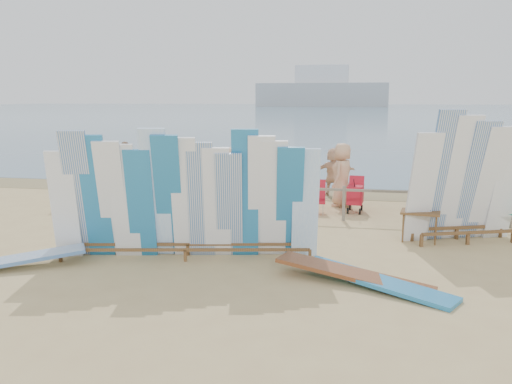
% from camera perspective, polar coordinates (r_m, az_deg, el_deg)
% --- Properties ---
extents(ground, '(160.00, 160.00, 0.00)m').
position_cam_1_polar(ground, '(11.47, -1.46, -5.88)').
color(ground, tan).
rests_on(ground, ground).
extents(ocean, '(320.00, 240.00, 0.02)m').
position_cam_1_polar(ocean, '(138.83, 10.23, 8.47)').
color(ocean, '#47677F').
rests_on(ocean, ground).
extents(wet_sand_strip, '(40.00, 2.60, 0.01)m').
position_cam_1_polar(wet_sand_strip, '(18.40, 3.42, 0.13)').
color(wet_sand_strip, olive).
rests_on(wet_sand_strip, ground).
extents(distant_ship, '(45.00, 8.00, 14.00)m').
position_cam_1_polar(distant_ship, '(191.33, 6.91, 10.50)').
color(distant_ship, '#999EA3').
rests_on(distant_ship, ocean).
extents(fence, '(12.08, 0.08, 0.90)m').
position_cam_1_polar(fence, '(14.20, 1.16, -0.19)').
color(fence, '#796D5B').
rests_on(fence, ground).
extents(main_surfboard_rack, '(5.17, 1.60, 2.58)m').
position_cam_1_polar(main_surfboard_rack, '(10.55, -7.52, -0.93)').
color(main_surfboard_rack, brown).
rests_on(main_surfboard_rack, ground).
extents(side_surfboard_rack, '(2.59, 1.46, 2.90)m').
position_cam_1_polar(side_surfboard_rack, '(12.49, 21.15, 0.83)').
color(side_surfboard_rack, brown).
rests_on(side_surfboard_rack, ground).
extents(vendor_table, '(0.90, 0.69, 1.09)m').
position_cam_1_polar(vendor_table, '(12.40, 16.86, -3.38)').
color(vendor_table, brown).
rests_on(vendor_table, ground).
extents(flat_board_e, '(2.59, 1.89, 0.31)m').
position_cam_1_polar(flat_board_e, '(11.08, -24.52, -7.38)').
color(flat_board_e, silver).
rests_on(flat_board_e, ground).
extents(flat_board_c, '(2.74, 1.30, 0.32)m').
position_cam_1_polar(flat_board_c, '(9.52, 10.19, -9.41)').
color(flat_board_c, brown).
rests_on(flat_board_c, ground).
extents(flat_board_d, '(2.64, 1.77, 0.24)m').
position_cam_1_polar(flat_board_d, '(9.37, 12.47, -9.81)').
color(flat_board_d, teal).
rests_on(flat_board_d, ground).
extents(beach_chair_left, '(0.69, 0.71, 0.89)m').
position_cam_1_polar(beach_chair_left, '(14.97, -0.04, -1.11)').
color(beach_chair_left, '#AE1221').
rests_on(beach_chair_left, ground).
extents(beach_chair_right, '(0.61, 0.63, 0.90)m').
position_cam_1_polar(beach_chair_right, '(14.89, 6.21, -1.22)').
color(beach_chair_right, '#AE1221').
rests_on(beach_chair_right, ground).
extents(stroller, '(0.55, 0.75, 0.98)m').
position_cam_1_polar(stroller, '(15.16, 10.40, -0.63)').
color(stroller, '#AE1221').
rests_on(stroller, ground).
extents(beachgoer_3, '(0.95, 1.10, 1.61)m').
position_cam_1_polar(beachgoer_3, '(16.70, -2.65, 1.93)').
color(beachgoer_3, tan).
rests_on(beachgoer_3, ground).
extents(beachgoer_2, '(1.00, 0.68, 1.89)m').
position_cam_1_polar(beachgoer_2, '(15.99, -10.14, 1.93)').
color(beachgoer_2, beige).
rests_on(beachgoer_2, ground).
extents(beachgoer_7, '(0.37, 0.60, 1.57)m').
position_cam_1_polar(beachgoer_7, '(16.90, 18.54, 1.44)').
color(beachgoer_7, '#8C6042').
rests_on(beachgoer_7, ground).
extents(beachgoer_9, '(1.10, 0.88, 1.59)m').
position_cam_1_polar(beachgoer_9, '(17.54, 23.29, 1.48)').
color(beachgoer_9, tan).
rests_on(beachgoer_9, ground).
extents(beachgoer_11, '(1.61, 1.22, 1.69)m').
position_cam_1_polar(beachgoer_11, '(19.22, -15.54, 2.74)').
color(beachgoer_11, beige).
rests_on(beachgoer_11, ground).
extents(beachgoer_5, '(1.49, 0.67, 1.55)m').
position_cam_1_polar(beachgoer_5, '(17.60, 8.11, 2.14)').
color(beachgoer_5, beige).
rests_on(beachgoer_5, ground).
extents(beachgoer_10, '(0.74, 1.04, 1.62)m').
position_cam_1_polar(beachgoer_10, '(16.36, 23.23, 0.98)').
color(beachgoer_10, '#8C6042').
rests_on(beachgoer_10, ground).
extents(beachgoer_4, '(0.49, 1.02, 1.69)m').
position_cam_1_polar(beachgoer_4, '(15.80, -4.15, 1.60)').
color(beachgoer_4, '#8C6042').
rests_on(beachgoer_4, ground).
extents(beachgoer_0, '(0.43, 0.81, 1.61)m').
position_cam_1_polar(beachgoer_0, '(17.28, -16.43, 1.80)').
color(beachgoer_0, tan).
rests_on(beachgoer_0, ground).
extents(beachgoer_extra_1, '(0.68, 1.09, 1.72)m').
position_cam_1_polar(beachgoer_extra_1, '(18.12, -13.61, 2.47)').
color(beachgoer_extra_1, '#8C6042').
rests_on(beachgoer_extra_1, ground).
extents(beachgoer_6, '(0.67, 0.98, 1.84)m').
position_cam_1_polar(beachgoer_6, '(15.85, 9.06, 1.79)').
color(beachgoer_6, tan).
rests_on(beachgoer_6, ground).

